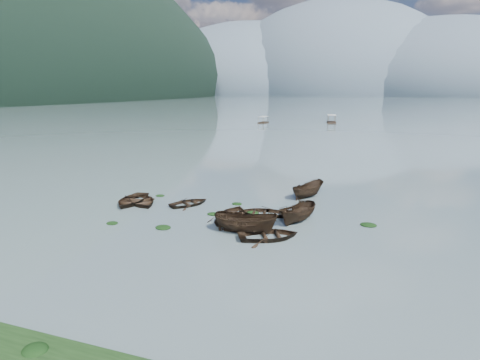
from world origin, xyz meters
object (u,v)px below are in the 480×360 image
(rowboat_3, at_px, (232,218))
(pontoon_left, at_px, (263,123))
(rowboat_0, at_px, (132,203))
(pontoon_centre, at_px, (331,123))

(rowboat_3, relative_size, pontoon_left, 0.88)
(rowboat_0, xyz_separation_m, pontoon_left, (-11.16, 92.26, 0.00))
(rowboat_0, bearing_deg, pontoon_centre, 78.23)
(pontoon_left, height_order, pontoon_centre, pontoon_centre)
(pontoon_left, bearing_deg, rowboat_3, -73.02)
(rowboat_0, distance_m, pontoon_centre, 100.12)
(rowboat_0, height_order, rowboat_3, rowboat_0)
(rowboat_0, distance_m, rowboat_3, 10.77)
(pontoon_left, bearing_deg, pontoon_centre, 22.50)
(rowboat_3, height_order, pontoon_centre, pontoon_centre)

